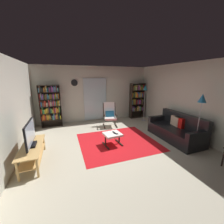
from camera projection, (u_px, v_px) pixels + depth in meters
ground_plane at (116, 145)px, 4.39m from camera, size 7.02×7.02×0.00m
wall_back at (95, 94)px, 6.72m from camera, size 5.60×0.06×2.60m
wall_left at (7, 113)px, 3.18m from camera, size 0.06×6.00×2.60m
wall_right at (187, 100)px, 4.96m from camera, size 0.06×6.00×2.60m
glass_door_panel at (95, 99)px, 6.72m from camera, size 1.10×0.01×2.00m
area_rug at (118, 142)px, 4.63m from camera, size 2.45×2.18×0.01m
tv_stand at (33, 151)px, 3.42m from camera, size 0.46×1.35×0.47m
television at (30, 135)px, 3.32m from camera, size 0.20×0.95×0.61m
bookshelf_near_tv at (50, 105)px, 5.88m from camera, size 0.84×0.30×1.78m
bookshelf_near_sofa at (137, 99)px, 7.24m from camera, size 0.75×0.30×1.79m
leather_sofa at (176, 130)px, 4.80m from camera, size 0.85×1.91×0.87m
lounge_armchair at (110, 114)px, 6.10m from camera, size 0.67×0.74×1.02m
ottoman at (113, 135)px, 4.35m from camera, size 0.56×0.53×0.39m
tv_remote at (114, 132)px, 4.38m from camera, size 0.05×0.15×0.02m
cell_phone at (116, 134)px, 4.30m from camera, size 0.12×0.16×0.01m
floor_lamp_by_sofa at (202, 104)px, 3.90m from camera, size 0.22×0.22×1.65m
floor_lamp_by_shelf at (145, 92)px, 6.56m from camera, size 0.22×0.22×1.74m
wall_clock at (74, 83)px, 6.21m from camera, size 0.29×0.03×0.29m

